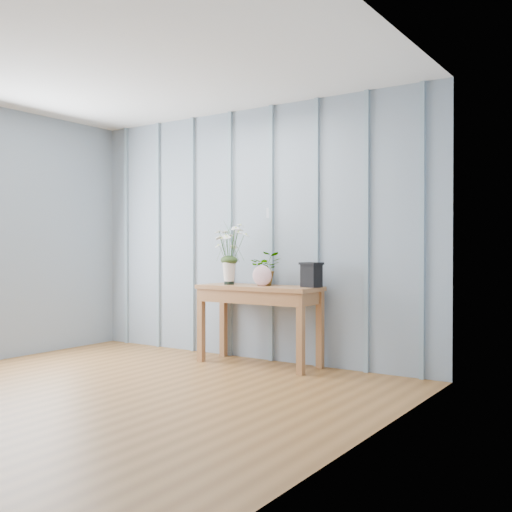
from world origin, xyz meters
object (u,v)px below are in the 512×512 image
Objects in this scene: carved_box at (311,275)px; felt_disc_vessel at (262,276)px; daisy_vase at (229,245)px; sideboard at (259,298)px.

felt_disc_vessel is at bearing -168.69° from carved_box.
daisy_vase reaches higher than carved_box.
felt_disc_vessel is 0.87× the size of carved_box.
sideboard is at bearing 5.85° from daisy_vase.
felt_disc_vessel is (0.38, -0.00, -0.29)m from daisy_vase.
daisy_vase reaches higher than sideboard.
sideboard is 6.16× the size of felt_disc_vessel.
felt_disc_vessel is 0.48m from carved_box.
felt_disc_vessel is at bearing -0.37° from daisy_vase.
daisy_vase is at bearing 169.85° from felt_disc_vessel.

